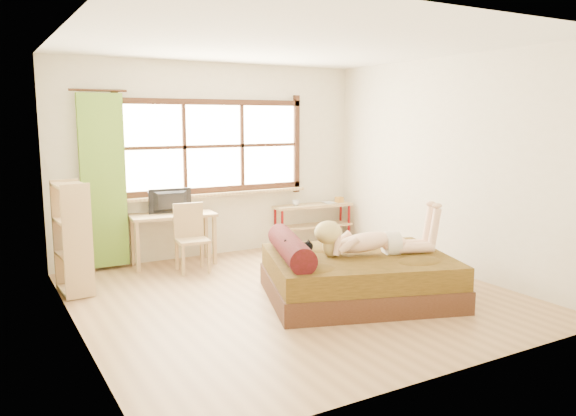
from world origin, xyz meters
TOP-DOWN VIEW (x-y plane):
  - floor at (0.00, 0.00)m, footprint 4.50×4.50m
  - ceiling at (0.00, 0.00)m, footprint 4.50×4.50m
  - wall_back at (0.00, 2.25)m, footprint 4.50×0.00m
  - wall_front at (0.00, -2.25)m, footprint 4.50×0.00m
  - wall_left at (-2.25, 0.00)m, footprint 0.00×4.50m
  - wall_right at (2.25, 0.00)m, footprint 0.00×4.50m
  - window at (0.00, 2.22)m, footprint 2.80×0.16m
  - curtain at (-1.55, 2.13)m, footprint 0.55×0.10m
  - bed at (0.53, -0.40)m, footprint 2.32×2.08m
  - woman at (0.72, -0.46)m, footprint 1.40×0.80m
  - kitten at (-0.15, -0.31)m, footprint 0.31×0.20m
  - desk at (-0.72, 1.95)m, footprint 1.14×0.60m
  - monitor at (-0.72, 2.00)m, footprint 0.57×0.12m
  - chair at (-0.61, 1.58)m, footprint 0.42×0.42m
  - pipe_shelf at (1.56, 2.07)m, footprint 1.28×0.40m
  - cup at (1.25, 2.07)m, footprint 0.12×0.12m
  - book at (1.75, 2.07)m, footprint 0.17×0.22m
  - bookshelf at (-2.08, 1.29)m, footprint 0.34×0.56m

SIDE VIEW (x-z plane):
  - floor at x=0.00m, z-range 0.00..0.00m
  - bed at x=0.53m, z-range -0.10..0.63m
  - pipe_shelf at x=1.56m, z-range 0.11..0.82m
  - chair at x=-0.61m, z-range 0.05..0.91m
  - kitten at x=-0.15m, z-range 0.48..0.71m
  - desk at x=-0.72m, z-range 0.25..0.94m
  - bookshelf at x=-2.08m, z-range 0.01..1.26m
  - book at x=1.75m, z-range 0.63..0.65m
  - cup at x=1.25m, z-range 0.63..0.72m
  - woman at x=0.72m, z-range 0.48..1.06m
  - monitor at x=-0.72m, z-range 0.69..1.02m
  - curtain at x=-1.55m, z-range 0.05..2.25m
  - wall_back at x=0.00m, z-range -0.90..3.60m
  - wall_front at x=0.00m, z-range -0.90..3.60m
  - wall_left at x=-2.25m, z-range -0.90..3.60m
  - wall_right at x=2.25m, z-range -0.90..3.60m
  - window at x=0.00m, z-range 0.78..2.24m
  - ceiling at x=0.00m, z-range 2.70..2.70m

